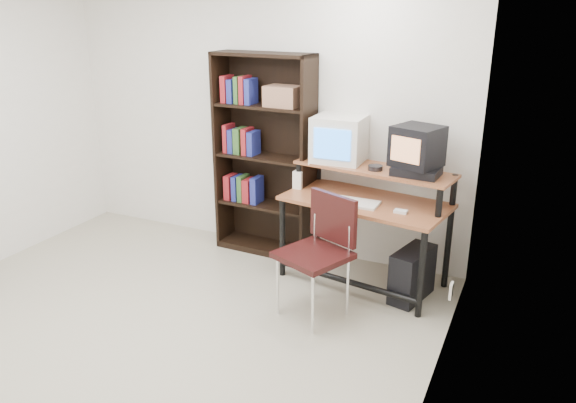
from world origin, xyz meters
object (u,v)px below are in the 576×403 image
at_px(pc_tower, 412,274).
at_px(crt_tv, 417,146).
at_px(computer_desk, 367,203).
at_px(crt_monitor, 340,139).
at_px(school_chair, 321,243).
at_px(bookshelf, 265,154).

bearing_deg(pc_tower, crt_tv, 125.73).
bearing_deg(computer_desk, crt_monitor, 156.76).
height_order(crt_monitor, crt_tv, crt_monitor).
distance_m(crt_monitor, school_chair, 1.05).
height_order(school_chair, bookshelf, bookshelf).
distance_m(computer_desk, crt_tv, 0.63).
xyz_separation_m(pc_tower, bookshelf, (-1.51, 0.38, 0.74)).
bearing_deg(bookshelf, crt_monitor, -0.10).
xyz_separation_m(computer_desk, bookshelf, (-1.06, 0.23, 0.25)).
bearing_deg(bookshelf, pc_tower, -11.98).
distance_m(pc_tower, bookshelf, 1.72).
bearing_deg(crt_tv, pc_tower, -48.94).
relative_size(computer_desk, crt_monitor, 3.22).
bearing_deg(crt_tv, crt_monitor, -172.43).
height_order(pc_tower, bookshelf, bookshelf).
height_order(crt_monitor, pc_tower, crt_monitor).
relative_size(pc_tower, school_chair, 0.49).
relative_size(crt_monitor, school_chair, 0.48).
relative_size(computer_desk, crt_tv, 3.34).
distance_m(computer_desk, bookshelf, 1.11).
distance_m(crt_monitor, bookshelf, 0.77).
relative_size(crt_monitor, crt_tv, 1.04).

